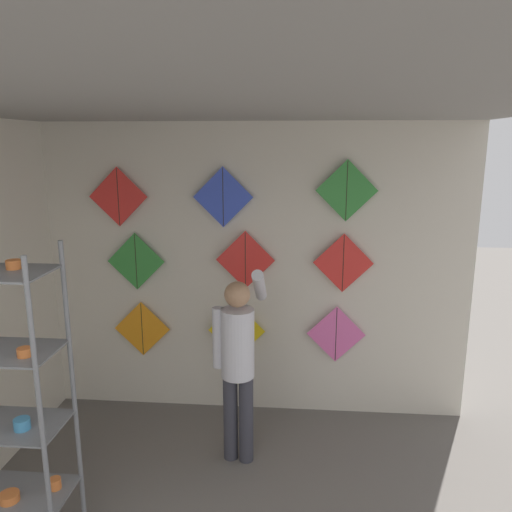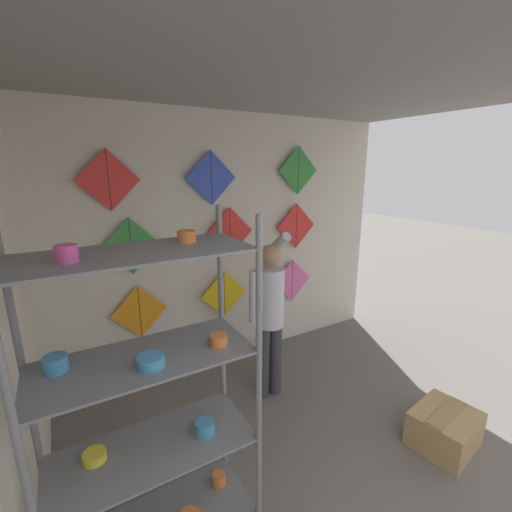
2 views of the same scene
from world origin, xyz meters
TOP-DOWN VIEW (x-y plane):
  - back_panel at (0.00, 3.67)m, footprint 4.40×0.06m
  - ceiling_slab at (0.00, 1.82)m, footprint 4.40×4.44m
  - shelf_rack at (-1.27, 1.64)m, footprint 0.95×0.43m
  - shopkeeper at (0.12, 2.80)m, footprint 0.42×0.55m
  - cardboard_box at (1.01, 1.50)m, footprint 0.57×0.50m
  - kite_0 at (-0.92, 3.58)m, footprint 0.55×0.01m
  - kite_1 at (0.01, 3.58)m, footprint 0.55×0.01m
  - kite_2 at (0.96, 3.58)m, footprint 0.55×0.01m
  - kite_3 at (-0.95, 3.58)m, footprint 0.55×0.01m
  - kite_4 at (0.10, 3.58)m, footprint 0.55×0.01m
  - kite_5 at (1.01, 3.58)m, footprint 0.55×0.01m
  - kite_6 at (-1.08, 3.58)m, footprint 0.55×0.01m
  - kite_7 at (-0.10, 3.58)m, footprint 0.55×0.01m
  - kite_8 at (1.01, 3.58)m, footprint 0.55×0.01m

SIDE VIEW (x-z plane):
  - cardboard_box at x=1.01m, z-range 0.00..0.31m
  - kite_0 at x=-0.92m, z-range 0.55..1.10m
  - kite_2 at x=0.96m, z-range 0.56..1.11m
  - kite_1 at x=0.01m, z-range 0.56..1.11m
  - shopkeeper at x=0.12m, z-range 0.10..1.76m
  - shelf_rack at x=-1.27m, z-range 0.09..2.14m
  - back_panel at x=0.00m, z-range 0.00..2.80m
  - kite_3 at x=-0.95m, z-range 1.23..1.78m
  - kite_5 at x=1.01m, z-range 1.25..1.81m
  - kite_4 at x=0.10m, z-range 1.26..1.82m
  - kite_6 at x=-1.08m, z-range 1.84..2.40m
  - kite_7 at x=-0.10m, z-range 1.85..2.40m
  - kite_8 at x=1.01m, z-range 1.92..2.47m
  - ceiling_slab at x=0.00m, z-range 2.80..2.84m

